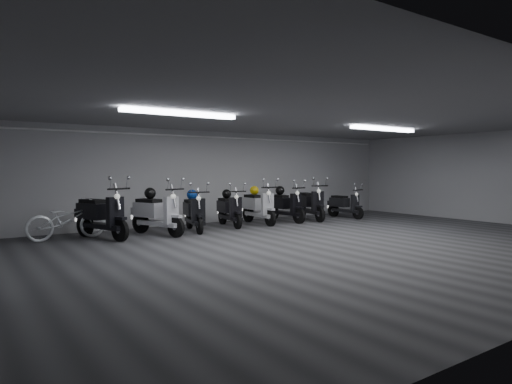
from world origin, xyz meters
TOP-DOWN VIEW (x-y plane):
  - floor at (0.00, 0.00)m, footprint 14.00×10.00m
  - ceiling at (0.00, 0.00)m, footprint 14.00×10.00m
  - back_wall at (0.00, 5.00)m, footprint 14.00×0.01m
  - right_wall at (7.00, 0.00)m, footprint 0.01×10.00m
  - fluor_strip_left at (-3.00, 1.00)m, footprint 2.40×0.18m
  - fluor_strip_right at (3.00, 1.00)m, footprint 2.40×0.18m
  - conduit at (0.00, 4.92)m, footprint 13.60×0.05m
  - scooter_0 at (-3.85, 3.59)m, footprint 1.32×2.11m
  - scooter_2 at (-2.53, 3.41)m, footprint 1.26×2.05m
  - scooter_3 at (-1.48, 3.51)m, footprint 0.99×1.87m
  - scooter_5 at (-0.20, 3.82)m, footprint 0.84×1.79m
  - scooter_6 at (0.82, 3.81)m, footprint 0.71×1.90m
  - scooter_7 at (1.82, 3.80)m, footprint 0.77×1.85m
  - scooter_8 at (2.77, 3.72)m, footprint 1.04×1.98m
  - scooter_9 at (4.18, 3.54)m, footprint 0.64×1.63m
  - bicycle at (-4.55, 3.97)m, footprint 1.83×0.76m
  - helmet_0 at (-1.42, 3.75)m, footprint 0.28×0.28m
  - helmet_1 at (-0.16, 4.05)m, footprint 0.27×0.27m
  - helmet_2 at (0.83, 4.07)m, footprint 0.27×0.27m
  - helmet_3 at (1.79, 4.05)m, footprint 0.28×0.28m
  - helmet_4 at (-2.63, 3.66)m, footprint 0.29×0.29m

SIDE VIEW (x-z plane):
  - floor at x=0.00m, z-range -0.01..0.00m
  - bicycle at x=-4.55m, z-range 0.00..1.15m
  - scooter_9 at x=4.18m, z-range 0.00..1.19m
  - scooter_5 at x=-0.20m, z-range 0.00..1.28m
  - scooter_3 at x=-1.48m, z-range 0.00..1.32m
  - scooter_7 at x=1.82m, z-range 0.00..1.34m
  - scooter_6 at x=0.82m, z-range 0.00..1.39m
  - scooter_8 at x=2.77m, z-range 0.00..1.40m
  - scooter_2 at x=-2.53m, z-range 0.00..1.45m
  - scooter_0 at x=-3.85m, z-range 0.00..1.49m
  - helmet_1 at x=-0.16m, z-range 0.79..1.06m
  - helmet_0 at x=-1.42m, z-range 0.82..1.10m
  - helmet_3 at x=1.79m, z-range 0.83..1.11m
  - helmet_2 at x=0.83m, z-range 0.86..1.14m
  - helmet_4 at x=-2.63m, z-range 0.90..1.18m
  - back_wall at x=0.00m, z-range 0.00..2.80m
  - right_wall at x=7.00m, z-range 0.00..2.80m
  - conduit at x=0.00m, z-range 2.59..2.65m
  - fluor_strip_left at x=-3.00m, z-range 2.70..2.78m
  - fluor_strip_right at x=3.00m, z-range 2.70..2.78m
  - ceiling at x=0.00m, z-range 2.80..2.81m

